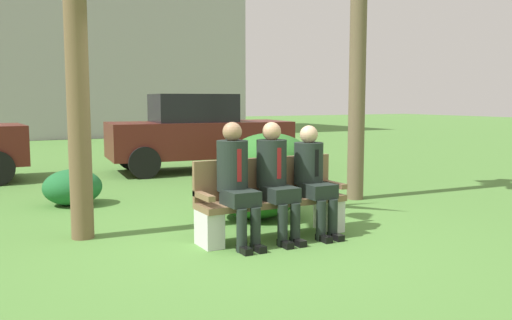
# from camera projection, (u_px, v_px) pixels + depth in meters

# --- Properties ---
(ground_plane) EXTENTS (80.00, 80.00, 0.00)m
(ground_plane) POSITION_uv_depth(u_px,v_px,m) (253.00, 242.00, 6.01)
(ground_plane) COLOR #4F8238
(park_bench) EXTENTS (1.76, 0.44, 0.90)m
(park_bench) POSITION_uv_depth(u_px,v_px,m) (270.00, 201.00, 6.21)
(park_bench) COLOR brown
(park_bench) RESTS_ON ground
(seated_man_left) EXTENTS (0.34, 0.72, 1.32)m
(seated_man_left) POSITION_uv_depth(u_px,v_px,m) (236.00, 177.00, 5.84)
(seated_man_left) COLOR #1E2823
(seated_man_left) RESTS_ON ground
(seated_man_middle) EXTENTS (0.34, 0.72, 1.31)m
(seated_man_middle) POSITION_uv_depth(u_px,v_px,m) (275.00, 174.00, 6.07)
(seated_man_middle) COLOR #1E2823
(seated_man_middle) RESTS_ON ground
(seated_man_right) EXTENTS (0.34, 0.72, 1.27)m
(seated_man_right) POSITION_uv_depth(u_px,v_px,m) (313.00, 174.00, 6.30)
(seated_man_right) COLOR #1E2823
(seated_man_right) RESTS_ON ground
(shrub_near_bench) EXTENTS (0.86, 0.79, 0.54)m
(shrub_near_bench) POSITION_uv_depth(u_px,v_px,m) (73.00, 187.00, 8.10)
(shrub_near_bench) COLOR #1F6531
(shrub_near_bench) RESTS_ON ground
(shrub_mid_lawn) EXTENTS (1.27, 1.16, 0.79)m
(shrub_mid_lawn) POSITION_uv_depth(u_px,v_px,m) (256.00, 188.00, 7.22)
(shrub_mid_lawn) COLOR #256421
(shrub_mid_lawn) RESTS_ON ground
(shrub_far_lawn) EXTENTS (1.54, 1.42, 0.97)m
(shrub_far_lawn) POSITION_uv_depth(u_px,v_px,m) (270.00, 160.00, 9.86)
(shrub_far_lawn) COLOR #2F712A
(shrub_far_lawn) RESTS_ON ground
(parked_car_far) EXTENTS (4.04, 2.04, 1.68)m
(parked_car_far) POSITION_uv_depth(u_px,v_px,m) (198.00, 133.00, 11.94)
(parked_car_far) COLOR #591E19
(parked_car_far) RESTS_ON ground
(building_backdrop) EXTENTS (10.81, 8.64, 10.43)m
(building_backdrop) POSITION_uv_depth(u_px,v_px,m) (108.00, 21.00, 25.69)
(building_backdrop) COLOR #A9A0AB
(building_backdrop) RESTS_ON ground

